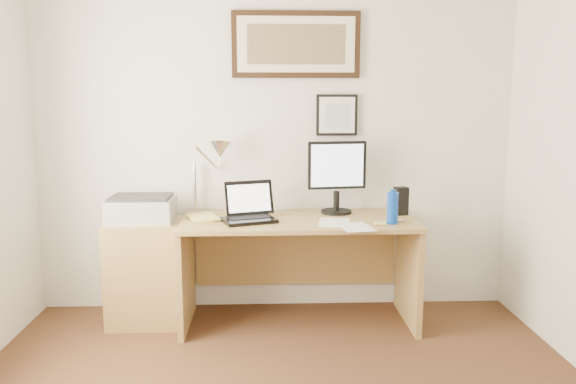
{
  "coord_description": "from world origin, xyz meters",
  "views": [
    {
      "loc": [
        -0.07,
        -2.15,
        1.57
      ],
      "look_at": [
        0.07,
        1.43,
        0.97
      ],
      "focal_mm": 35.0,
      "sensor_mm": 36.0,
      "label": 1
    }
  ],
  "objects_px": {
    "book": "(190,219)",
    "printer": "(142,209)",
    "laptop": "(249,212)",
    "side_cabinet": "(146,272)",
    "water_bottle": "(393,208)",
    "desk": "(297,249)",
    "lcd_monitor": "(337,173)"
  },
  "relations": [
    {
      "from": "water_bottle",
      "to": "printer",
      "type": "relative_size",
      "value": 0.48
    },
    {
      "from": "book",
      "to": "lcd_monitor",
      "type": "distance_m",
      "value": 1.08
    },
    {
      "from": "desk",
      "to": "laptop",
      "type": "distance_m",
      "value": 0.46
    },
    {
      "from": "desk",
      "to": "laptop",
      "type": "bearing_deg",
      "value": -161.05
    },
    {
      "from": "desk",
      "to": "water_bottle",
      "type": "bearing_deg",
      "value": -22.59
    },
    {
      "from": "water_bottle",
      "to": "desk",
      "type": "height_order",
      "value": "water_bottle"
    },
    {
      "from": "water_bottle",
      "to": "laptop",
      "type": "bearing_deg",
      "value": 171.64
    },
    {
      "from": "side_cabinet",
      "to": "book",
      "type": "xyz_separation_m",
      "value": [
        0.33,
        -0.06,
        0.39
      ]
    },
    {
      "from": "water_bottle",
      "to": "printer",
      "type": "height_order",
      "value": "water_bottle"
    },
    {
      "from": "water_bottle",
      "to": "book",
      "type": "bearing_deg",
      "value": 173.35
    },
    {
      "from": "book",
      "to": "desk",
      "type": "relative_size",
      "value": 0.16
    },
    {
      "from": "desk",
      "to": "lcd_monitor",
      "type": "bearing_deg",
      "value": 18.9
    },
    {
      "from": "lcd_monitor",
      "to": "printer",
      "type": "bearing_deg",
      "value": -174.9
    },
    {
      "from": "side_cabinet",
      "to": "water_bottle",
      "type": "bearing_deg",
      "value": -7.45
    },
    {
      "from": "side_cabinet",
      "to": "book",
      "type": "distance_m",
      "value": 0.52
    },
    {
      "from": "water_bottle",
      "to": "side_cabinet",
      "type": "bearing_deg",
      "value": 172.55
    },
    {
      "from": "laptop",
      "to": "printer",
      "type": "bearing_deg",
      "value": 172.97
    },
    {
      "from": "water_bottle",
      "to": "book",
      "type": "height_order",
      "value": "water_bottle"
    },
    {
      "from": "laptop",
      "to": "lcd_monitor",
      "type": "bearing_deg",
      "value": 18.92
    },
    {
      "from": "water_bottle",
      "to": "book",
      "type": "relative_size",
      "value": 0.82
    },
    {
      "from": "water_bottle",
      "to": "lcd_monitor",
      "type": "bearing_deg",
      "value": 132.79
    },
    {
      "from": "side_cabinet",
      "to": "lcd_monitor",
      "type": "bearing_deg",
      "value": 5.62
    },
    {
      "from": "lcd_monitor",
      "to": "laptop",
      "type": "bearing_deg",
      "value": -161.08
    },
    {
      "from": "book",
      "to": "laptop",
      "type": "height_order",
      "value": "laptop"
    },
    {
      "from": "book",
      "to": "printer",
      "type": "xyz_separation_m",
      "value": [
        -0.34,
        0.07,
        0.06
      ]
    },
    {
      "from": "book",
      "to": "lcd_monitor",
      "type": "bearing_deg",
      "value": 10.76
    },
    {
      "from": "laptop",
      "to": "lcd_monitor",
      "type": "xyz_separation_m",
      "value": [
        0.62,
        0.21,
        0.23
      ]
    },
    {
      "from": "laptop",
      "to": "printer",
      "type": "distance_m",
      "value": 0.75
    },
    {
      "from": "book",
      "to": "side_cabinet",
      "type": "bearing_deg",
      "value": 169.27
    },
    {
      "from": "desk",
      "to": "lcd_monitor",
      "type": "xyz_separation_m",
      "value": [
        0.29,
        0.1,
        0.53
      ]
    },
    {
      "from": "side_cabinet",
      "to": "laptop",
      "type": "xyz_separation_m",
      "value": [
        0.73,
        -0.08,
        0.44
      ]
    },
    {
      "from": "side_cabinet",
      "to": "lcd_monitor",
      "type": "height_order",
      "value": "lcd_monitor"
    }
  ]
}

